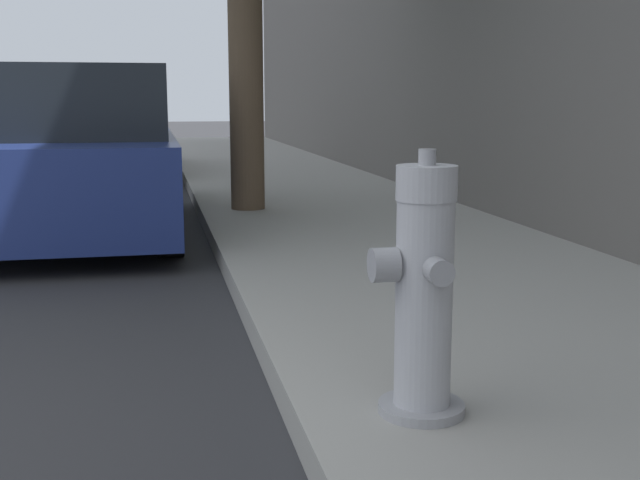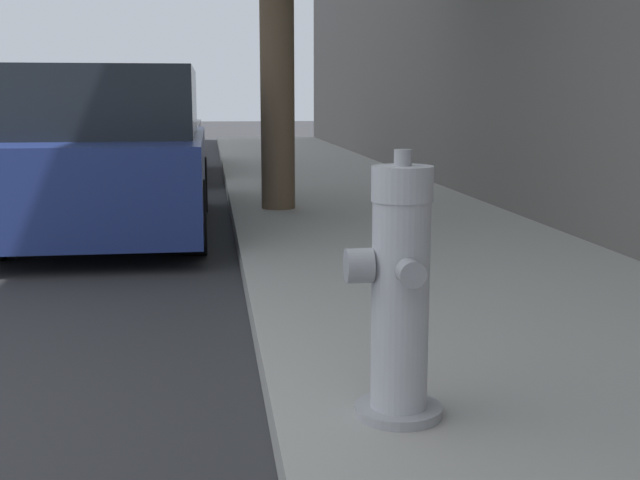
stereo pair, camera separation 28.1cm
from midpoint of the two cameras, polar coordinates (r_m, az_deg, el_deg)
name	(u,v)px [view 1 (the left image)]	position (r m, az deg, el deg)	size (l,w,h in m)	color
fire_hydrant	(423,294)	(2.80, 4.46, -3.88)	(0.35, 0.35, 0.94)	#97979C
parked_car_near	(77,157)	(7.65, -17.92, 5.61)	(1.77, 3.96, 1.51)	navy
parked_car_mid	(102,137)	(12.93, -15.88, 7.05)	(1.72, 3.99, 1.31)	#B7B7BC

